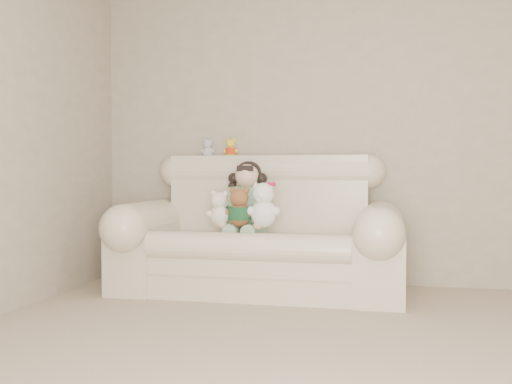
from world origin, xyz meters
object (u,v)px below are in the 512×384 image
Objects in this scene: seated_child at (247,197)px; brown_teddy at (240,203)px; sofa at (259,223)px; cream_teddy at (219,205)px; white_cat at (264,200)px.

brown_teddy is (-0.01, -0.21, -0.03)m from seated_child.
sofa is at bearing -30.73° from seated_child.
sofa is at bearing 44.31° from cream_teddy.
seated_child reaches higher than brown_teddy.
sofa is 0.23m from seated_child.
white_cat is 0.33m from cream_teddy.
seated_child is at bearing 143.44° from sofa.
white_cat is (0.18, -0.00, 0.03)m from brown_teddy.
sofa is 6.89× the size of cream_teddy.
seated_child is 1.68× the size of brown_teddy.
brown_teddy is 0.18m from white_cat.
cream_teddy is (-0.15, -0.00, -0.02)m from brown_teddy.
brown_teddy is at bearing -131.56° from sofa.
seated_child reaches higher than white_cat.
white_cat is at bearing -45.15° from seated_child.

